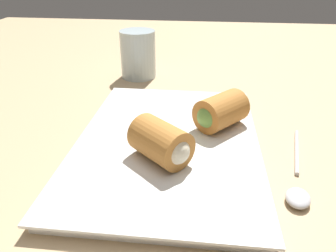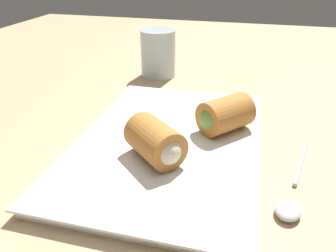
# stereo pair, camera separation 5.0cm
# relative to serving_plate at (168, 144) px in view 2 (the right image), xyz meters

# --- Properties ---
(table_surface) EXTENTS (1.80, 1.40, 0.02)m
(table_surface) POSITION_rel_serving_plate_xyz_m (-0.04, 0.01, -0.02)
(table_surface) COLOR tan
(table_surface) RESTS_ON ground
(serving_plate) EXTENTS (0.32, 0.22, 0.01)m
(serving_plate) POSITION_rel_serving_plate_xyz_m (0.00, 0.00, 0.00)
(serving_plate) COLOR silver
(serving_plate) RESTS_ON table_surface
(roll_front_left) EXTENTS (0.08, 0.08, 0.05)m
(roll_front_left) POSITION_rel_serving_plate_xyz_m (-0.05, 0.00, 0.03)
(roll_front_left) COLOR #B77533
(roll_front_left) RESTS_ON serving_plate
(roll_front_right) EXTENTS (0.08, 0.08, 0.05)m
(roll_front_right) POSITION_rel_serving_plate_xyz_m (0.04, -0.06, 0.03)
(roll_front_right) COLOR #B77533
(roll_front_right) RESTS_ON serving_plate
(spoon) EXTENTS (0.16, 0.05, 0.01)m
(spoon) POSITION_rel_serving_plate_xyz_m (-0.06, -0.15, -0.00)
(spoon) COLOR silver
(spoon) RESTS_ON table_surface
(drinking_glass) EXTENTS (0.07, 0.07, 0.09)m
(drinking_glass) POSITION_rel_serving_plate_xyz_m (0.27, 0.09, 0.04)
(drinking_glass) COLOR silver
(drinking_glass) RESTS_ON table_surface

